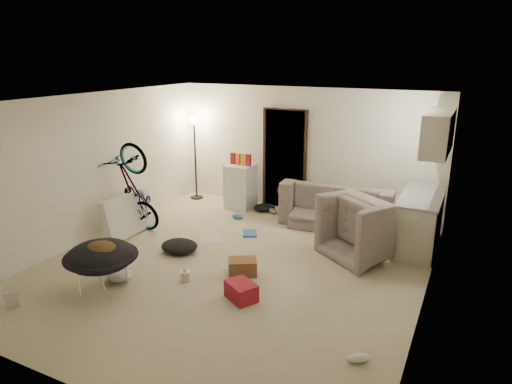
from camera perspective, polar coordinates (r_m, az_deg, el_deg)
The scene contains 37 objects.
floor at distance 7.08m, azimuth -2.97°, elevation -9.30°, with size 5.50×6.00×0.02m, color #BDB492.
ceiling at distance 6.39m, azimuth -3.32°, elevation 11.44°, with size 5.50×6.00×0.02m, color white.
wall_back at distance 9.28m, azimuth 6.06°, elevation 5.23°, with size 5.50×0.02×2.50m, color white.
wall_front at distance 4.44m, azimuth -22.85°, elevation -9.38°, with size 5.50×0.02×2.50m, color white.
wall_left at distance 8.30m, azimuth -20.00°, elevation 2.89°, with size 0.02×6.00×2.50m, color white.
wall_right at distance 5.84m, azimuth 21.20°, elevation -2.90°, with size 0.02×6.00×2.50m, color white.
doorway at distance 9.44m, azimuth 3.65°, elevation 4.05°, with size 0.85×0.10×2.04m, color black.
door_trim at distance 9.41m, azimuth 3.58°, elevation 4.02°, with size 0.97×0.04×2.10m, color black.
floor_lamp at distance 10.04m, azimuth -7.68°, elevation 6.39°, with size 0.28×0.28×1.81m.
kitchen_counter at distance 8.02m, azimuth 19.75°, elevation -3.62°, with size 0.60×1.50×0.88m, color beige.
counter_top at distance 7.88m, azimuth 20.08°, elevation -0.48°, with size 0.64×1.54×0.04m, color gray.
kitchen_uppers at distance 7.64m, azimuth 21.84°, elevation 6.93°, with size 0.38×1.40×0.65m, color beige.
sofa at distance 8.75m, azimuth 10.13°, elevation -2.13°, with size 2.06×0.81×0.60m, color #363C35.
armchair at distance 7.57m, azimuth 14.19°, elevation -4.96°, with size 1.11×0.97×0.72m, color #363C35.
bicycle at distance 8.56m, azimuth -14.88°, elevation -1.85°, with size 0.59×1.70×0.89m, color black.
book_asset at distance 6.78m, azimuth -28.82°, elevation -12.67°, with size 0.16×0.22×0.02m, color maroon.
mini_fridge at distance 9.56m, azimuth -1.94°, elevation 0.75°, with size 0.54×0.54×0.91m, color white.
snack_box_0 at distance 9.50m, azimuth -2.88°, elevation 4.03°, with size 0.10×0.07×0.30m, color maroon.
snack_box_1 at distance 9.44m, azimuth -2.24°, elevation 3.96°, with size 0.10×0.07×0.30m, color orange.
snack_box_2 at distance 9.39m, azimuth -1.59°, elevation 3.88°, with size 0.10×0.07×0.30m, color gold.
snack_box_3 at distance 9.33m, azimuth -0.94°, elevation 3.81°, with size 0.10×0.07×0.30m, color maroon.
saucer_chair at distance 6.56m, azimuth -18.73°, elevation -8.35°, with size 0.99×0.99×0.70m.
hoodie at distance 6.43m, azimuth -18.77°, elevation -6.91°, with size 0.48×0.40×0.22m, color #493419.
sofa_drape at distance 8.97m, azimuth 4.39°, elevation 0.17°, with size 0.56×0.46×0.28m, color black.
tv_box at distance 8.46m, azimuth -15.62°, elevation -2.72°, with size 0.13×1.11×0.73m, color silver.
drink_case_a at distance 6.78m, azimuth -1.71°, elevation -9.35°, with size 0.41×0.29×0.23m, color brown.
drink_case_b at distance 6.15m, azimuth -1.85°, elevation -12.27°, with size 0.41×0.30×0.24m, color maroon.
juicer at distance 6.69m, azimuth -8.82°, elevation -10.25°, with size 0.14×0.14×0.20m.
newspaper at distance 8.10m, azimuth -5.92°, elevation -5.79°, with size 0.40×0.52×0.01m, color #BAB7AC.
book_blue at distance 8.24m, azimuth -0.76°, elevation -5.20°, with size 0.24×0.33×0.03m, color #2F5FAA.
book_white at distance 7.16m, azimuth -1.88°, elevation -8.78°, with size 0.21×0.27×0.03m, color silver.
shoe_0 at distance 8.98m, azimuth -2.31°, elevation -3.09°, with size 0.26×0.10×0.09m, color #2F5FAA.
shoe_1 at distance 9.29m, azimuth 2.04°, elevation -2.36°, with size 0.28×0.11×0.10m, color slate.
shoe_4 at distance 5.21m, azimuth 12.68°, elevation -19.59°, with size 0.27×0.11×0.10m, color white.
clothes_lump_a at distance 7.61m, azimuth -9.56°, elevation -6.69°, with size 0.61×0.52×0.20m, color black.
clothes_lump_b at distance 9.43m, azimuth 1.06°, elevation -1.94°, with size 0.44×0.38×0.13m, color black.
clothes_lump_c at distance 6.95m, azimuth -16.63°, elevation -9.92°, with size 0.40×0.34×0.12m, color silver.
Camera 1 is at (3.15, -5.52, 3.12)m, focal length 32.00 mm.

